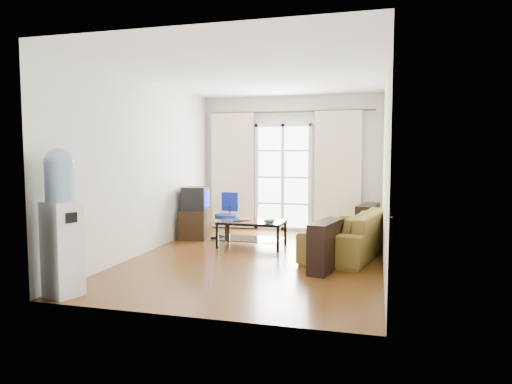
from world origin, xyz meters
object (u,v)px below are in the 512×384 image
tv_stand (195,224)px  coffee_table (252,230)px  sofa (350,232)px  task_chair (227,225)px  water_cooler (61,219)px  crt_tv (194,198)px

tv_stand → coffee_table: bearing=-33.0°
sofa → task_chair: 2.35m
sofa → water_cooler: bearing=-31.7°
sofa → water_cooler: 4.18m
sofa → tv_stand: 2.91m
sofa → task_chair: task_chair is taller
sofa → task_chair: (-2.25, 0.68, -0.08)m
task_chair → water_cooler: bearing=-93.1°
task_chair → water_cooler: (-0.63, -3.67, 0.59)m
coffee_table → tv_stand: 1.35m
coffee_table → crt_tv: crt_tv is taller
coffee_table → crt_tv: size_ratio=2.12×
coffee_table → task_chair: 0.88m
tv_stand → water_cooler: 3.65m
coffee_table → water_cooler: (-1.28, -3.07, 0.56)m
coffee_table → tv_stand: (-1.23, 0.54, -0.02)m
coffee_table → water_cooler: 3.37m
sofa → tv_stand: (-2.84, 0.62, -0.07)m
sofa → crt_tv: bearing=-89.5°
task_chair → tv_stand: bearing=-167.8°
crt_tv → task_chair: (0.59, 0.09, -0.49)m
water_cooler → coffee_table: bearing=85.2°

